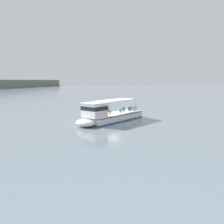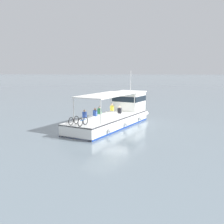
% 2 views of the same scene
% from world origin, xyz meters
% --- Properties ---
extents(ground_plane, '(400.00, 400.00, 0.00)m').
position_xyz_m(ground_plane, '(0.00, 0.00, 0.00)').
color(ground_plane, slate).
extents(ferry_main, '(12.75, 8.44, 5.32)m').
position_xyz_m(ferry_main, '(-0.70, 0.15, 1.02)').
color(ferry_main, white).
rests_on(ferry_main, ground).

